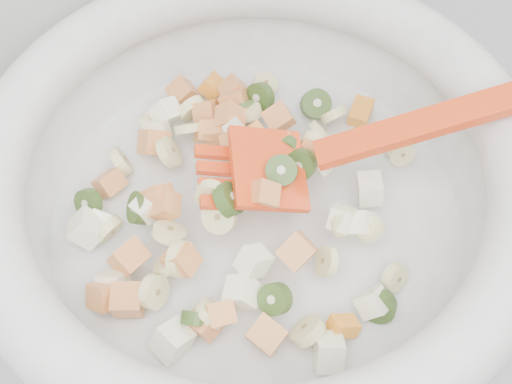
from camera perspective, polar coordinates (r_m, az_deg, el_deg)
counter at (r=0.99m, az=9.98°, el=-14.65°), size 2.00×0.60×0.90m
mixing_bowl at (r=0.49m, az=-0.01°, el=1.04°), size 0.47×0.43×0.15m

